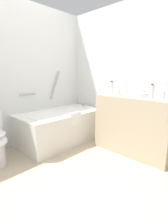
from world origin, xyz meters
TOP-DOWN VIEW (x-y plane):
  - ground_plane at (0.00, 0.00)m, footprint 3.93×3.93m
  - wall_back_tiled at (0.00, 1.33)m, footprint 3.33×0.10m
  - wall_right_mirror at (1.51, 0.00)m, footprint 0.10×2.96m
  - bathtub at (0.69, 0.88)m, footprint 1.49×0.79m
  - vanity_counter at (1.19, -0.26)m, footprint 0.55×1.12m
  - sink_basin at (1.19, -0.28)m, footprint 0.30×0.30m
  - sink_faucet at (1.37, -0.28)m, footprint 0.11×0.15m
  - water_bottle_0 at (1.13, -0.49)m, footprint 0.06×0.06m
  - water_bottle_1 at (1.12, -0.69)m, footprint 0.06×0.06m
  - water_bottle_2 at (1.18, 0.19)m, footprint 0.07×0.07m
  - drinking_glass_0 at (1.17, -0.61)m, footprint 0.07×0.07m
  - drinking_glass_1 at (1.14, -0.09)m, footprint 0.06×0.06m
  - drinking_glass_2 at (1.18, 0.06)m, footprint 0.06×0.06m
  - drinking_glass_3 at (1.10, 0.02)m, footprint 0.08×0.08m
  - soap_dish at (1.10, 0.12)m, footprint 0.09×0.06m

SIDE VIEW (x-z plane):
  - ground_plane at x=0.00m, z-range 0.00..0.00m
  - bathtub at x=0.69m, z-range -0.33..0.90m
  - vanity_counter at x=1.19m, z-range 0.00..0.86m
  - soap_dish at x=1.10m, z-range 0.86..0.88m
  - sink_basin at x=1.19m, z-range 0.86..0.92m
  - sink_faucet at x=1.37m, z-range 0.86..0.93m
  - drinking_glass_3 at x=1.10m, z-range 0.86..0.94m
  - drinking_glass_1 at x=1.14m, z-range 0.86..0.95m
  - drinking_glass_2 at x=1.18m, z-range 0.86..0.96m
  - drinking_glass_0 at x=1.17m, z-range 0.86..0.96m
  - water_bottle_0 at x=1.13m, z-range 0.85..1.05m
  - water_bottle_1 at x=1.12m, z-range 0.85..1.06m
  - water_bottle_2 at x=1.18m, z-range 0.85..1.06m
  - wall_back_tiled at x=0.00m, z-range 0.00..2.30m
  - wall_right_mirror at x=1.51m, z-range 0.00..2.30m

